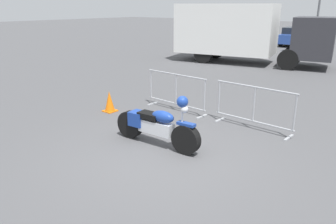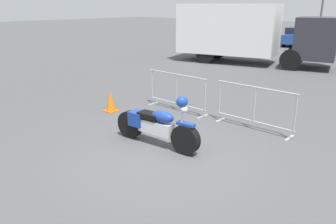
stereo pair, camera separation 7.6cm
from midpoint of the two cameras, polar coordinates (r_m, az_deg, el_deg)
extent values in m
plane|color=#4C4C4F|center=(6.59, -1.25, -7.91)|extent=(120.00, 120.00, 0.00)
cylinder|color=black|center=(6.64, 2.81, -4.79)|extent=(0.63, 0.21, 0.62)
cylinder|color=black|center=(7.50, -6.92, -2.16)|extent=(0.63, 0.21, 0.62)
cube|color=silver|center=(7.01, -2.37, -2.67)|extent=(0.83, 0.28, 0.27)
ellipsoid|color=navy|center=(6.82, -1.24, -0.83)|extent=(0.56, 0.28, 0.25)
cube|color=black|center=(7.03, -3.52, -0.59)|extent=(0.52, 0.30, 0.12)
cube|color=navy|center=(7.28, -5.53, -1.12)|extent=(0.37, 0.33, 0.31)
cube|color=navy|center=(6.52, 2.85, -2.11)|extent=(0.40, 0.16, 0.06)
cylinder|color=silver|center=(6.52, 2.15, -0.86)|extent=(0.04, 0.04, 0.44)
sphere|color=silver|center=(6.45, 2.53, 0.49)|extent=(0.16, 0.16, 0.16)
sphere|color=navy|center=(6.43, 2.18, 1.81)|extent=(0.23, 0.23, 0.23)
cylinder|color=#9EA0A5|center=(9.21, 1.17, 6.55)|extent=(2.09, 0.15, 0.04)
cylinder|color=#9EA0A5|center=(9.42, 1.13, 1.48)|extent=(2.09, 0.15, 0.04)
cylinder|color=#9EA0A5|center=(9.96, -3.21, 4.91)|extent=(0.05, 0.05, 0.85)
cylinder|color=#9EA0A5|center=(9.30, 1.15, 3.99)|extent=(0.05, 0.05, 0.85)
cylinder|color=#9EA0A5|center=(8.71, 6.12, 2.90)|extent=(0.05, 0.05, 0.85)
cube|color=#9EA0A5|center=(10.07, -2.87, 1.47)|extent=(0.08, 0.44, 0.03)
cube|color=#9EA0A5|center=(8.93, 5.63, -0.80)|extent=(0.08, 0.44, 0.03)
cylinder|color=#9EA0A5|center=(8.01, 14.71, 4.21)|extent=(2.09, 0.15, 0.04)
cylinder|color=#9EA0A5|center=(8.25, 14.25, -1.52)|extent=(2.09, 0.15, 0.04)
cylinder|color=#9EA0A5|center=(8.60, 8.62, 2.60)|extent=(0.05, 0.05, 0.85)
cylinder|color=#9EA0A5|center=(8.12, 14.48, 1.30)|extent=(0.05, 0.05, 0.85)
cylinder|color=#9EA0A5|center=(7.74, 20.97, -0.16)|extent=(0.05, 0.05, 0.85)
cube|color=#9EA0A5|center=(8.74, 8.82, -1.33)|extent=(0.08, 0.44, 0.03)
cube|color=#9EA0A5|center=(7.97, 20.02, -4.22)|extent=(0.08, 0.44, 0.03)
cube|color=white|center=(17.96, 9.95, 14.11)|extent=(5.36, 3.26, 2.50)
cube|color=#2D2D33|center=(17.17, 23.96, 11.69)|extent=(2.20, 2.50, 1.90)
cylinder|color=black|center=(18.32, 20.90, 9.35)|extent=(1.00, 0.47, 0.96)
cylinder|color=black|center=(16.42, 20.03, 8.56)|extent=(1.00, 0.47, 0.96)
cylinder|color=black|center=(19.26, 8.20, 10.70)|extent=(1.00, 0.47, 0.96)
cylinder|color=black|center=(17.46, 6.05, 10.04)|extent=(1.00, 0.47, 0.96)
cube|color=maroon|center=(29.45, 10.11, 13.33)|extent=(2.20, 4.38, 0.68)
cube|color=#1E232B|center=(29.28, 10.07, 14.46)|extent=(1.82, 2.32, 0.49)
cylinder|color=black|center=(30.99, 9.80, 13.04)|extent=(0.29, 0.65, 0.63)
cylinder|color=black|center=(30.47, 12.36, 12.81)|extent=(0.29, 0.65, 0.63)
cylinder|color=black|center=(28.53, 7.66, 12.73)|extent=(0.29, 0.65, 0.63)
cylinder|color=black|center=(27.97, 10.39, 12.50)|extent=(0.29, 0.65, 0.63)
cube|color=yellow|center=(28.24, 15.52, 12.82)|extent=(2.27, 4.53, 0.71)
cube|color=#1E232B|center=(28.06, 15.53, 14.03)|extent=(1.88, 2.40, 0.51)
cylinder|color=black|center=(29.81, 14.90, 12.54)|extent=(0.30, 0.67, 0.65)
cylinder|color=black|center=(29.40, 17.71, 12.23)|extent=(0.30, 0.67, 0.65)
cylinder|color=black|center=(27.18, 13.05, 12.20)|extent=(0.30, 0.67, 0.65)
cylinder|color=black|center=(26.73, 16.11, 11.87)|extent=(0.30, 0.67, 0.65)
cube|color=#284799|center=(27.06, 21.14, 11.96)|extent=(2.08, 4.14, 0.65)
cube|color=#1E232B|center=(26.88, 21.22, 13.12)|extent=(1.72, 2.20, 0.46)
cylinder|color=black|center=(28.46, 20.26, 11.76)|extent=(0.27, 0.61, 0.59)
cylinder|color=black|center=(28.21, 23.00, 11.40)|extent=(0.27, 0.61, 0.59)
cylinder|color=black|center=(25.99, 19.00, 11.39)|extent=(0.27, 0.61, 0.59)
cylinder|color=black|center=(25.71, 21.98, 11.00)|extent=(0.27, 0.61, 0.59)
cube|color=orange|center=(9.52, -10.28, 0.21)|extent=(0.34, 0.34, 0.03)
cone|color=orange|center=(9.44, -10.38, 1.91)|extent=(0.28, 0.28, 0.56)
cylinder|color=#595B60|center=(22.02, 24.69, 16.15)|extent=(0.12, 0.12, 5.50)
camera|label=1|loc=(0.04, -90.30, -0.10)|focal=35.00mm
camera|label=2|loc=(0.04, 89.70, 0.10)|focal=35.00mm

